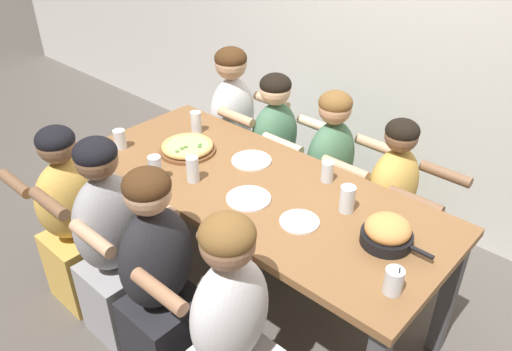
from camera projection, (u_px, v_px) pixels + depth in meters
name	position (u px, v px, depth m)	size (l,w,h in m)	color
ground_plane	(256.00, 295.00, 2.94)	(18.00, 18.00, 0.00)	#514C47
dining_table	(256.00, 199.00, 2.57)	(2.00, 0.83, 0.79)	brown
pizza_board_main	(187.00, 147.00, 2.79)	(0.31, 0.31, 0.05)	brown
skillet_bowl	(387.00, 232.00, 2.10)	(0.32, 0.22, 0.13)	black
empty_plate_a	(249.00, 198.00, 2.40)	(0.22, 0.22, 0.02)	white
empty_plate_b	(299.00, 222.00, 2.25)	(0.18, 0.18, 0.02)	white
empty_plate_c	(251.00, 160.00, 2.71)	(0.22, 0.22, 0.02)	white
cocktail_glass_blue	(393.00, 282.00, 1.86)	(0.07, 0.07, 0.13)	silver
drinking_glass_a	(156.00, 170.00, 2.52)	(0.07, 0.07, 0.14)	silver
drinking_glass_b	(196.00, 123.00, 2.98)	(0.06, 0.06, 0.13)	silver
drinking_glass_c	(120.00, 139.00, 2.81)	(0.07, 0.07, 0.11)	silver
drinking_glass_d	(327.00, 171.00, 2.52)	(0.06, 0.06, 0.11)	silver
drinking_glass_e	(193.00, 171.00, 2.52)	(0.06, 0.06, 0.14)	silver
drinking_glass_f	(347.00, 199.00, 2.30)	(0.07, 0.07, 0.13)	silver
diner_near_center	(160.00, 286.00, 2.27)	(0.51, 0.40, 1.15)	#232328
diner_far_midright	(389.00, 213.00, 2.83)	(0.51, 0.40, 1.06)	gold
diner_near_left	(75.00, 225.00, 2.71)	(0.51, 0.40, 1.09)	gold
diner_near_midleft	(114.00, 250.00, 2.48)	(0.51, 0.40, 1.16)	#99999E
diner_far_midleft	(274.00, 159.00, 3.31)	(0.51, 0.40, 1.09)	#477556
diner_near_midright	(231.00, 339.00, 2.01)	(0.51, 0.40, 1.15)	silver
diner_far_center	(329.00, 183.00, 3.06)	(0.51, 0.40, 1.10)	#477556
diner_far_left	(233.00, 135.00, 3.50)	(0.51, 0.40, 1.17)	silver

